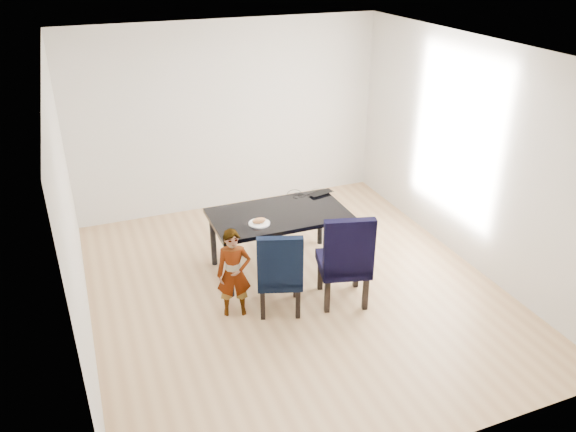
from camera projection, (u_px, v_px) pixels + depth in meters
name	position (u px, v px, depth m)	size (l,w,h in m)	color
floor	(294.00, 289.00, 6.53)	(4.50, 5.00, 0.01)	tan
ceiling	(296.00, 50.00, 5.31)	(4.50, 5.00, 0.01)	white
wall_back	(229.00, 118.00, 8.00)	(4.50, 0.01, 2.70)	silver
wall_front	(433.00, 315.00, 3.84)	(4.50, 0.01, 2.70)	white
wall_left	(69.00, 217.00, 5.18)	(0.01, 5.00, 2.70)	silver
wall_right	(471.00, 154.00, 6.66)	(0.01, 5.00, 2.70)	silver
dining_table	(279.00, 241.00, 6.77)	(1.60, 0.90, 0.75)	black
chair_left	(279.00, 269.00, 5.98)	(0.47, 0.49, 0.98)	black
chair_right	(344.00, 256.00, 6.10)	(0.53, 0.55, 1.11)	black
child	(234.00, 273.00, 5.89)	(0.37, 0.24, 1.00)	#F53E14
plate	(259.00, 223.00, 6.35)	(0.24, 0.24, 0.01)	white
sandwich	(259.00, 221.00, 6.33)	(0.16, 0.08, 0.06)	#BA7742
laptop	(319.00, 192.00, 7.11)	(0.32, 0.20, 0.02)	black
cable_tangle	(299.00, 196.00, 7.03)	(0.15, 0.15, 0.01)	black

